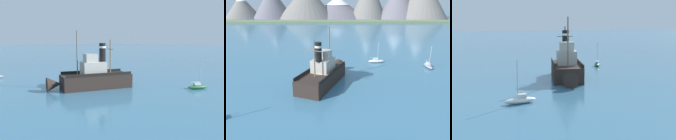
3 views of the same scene
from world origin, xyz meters
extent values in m
plane|color=teal|center=(0.00, 0.00, 0.00)|extent=(600.00, 600.00, 0.00)
cube|color=#2D231E|center=(0.05, 0.60, 1.20)|extent=(8.50, 12.78, 2.40)
cone|color=#2D231E|center=(2.70, 7.29, 1.20)|extent=(3.07, 3.10, 2.35)
cube|color=#B2ADA3|center=(0.23, 1.06, 3.50)|extent=(4.26, 4.82, 2.20)
cube|color=#B2ADA3|center=(0.42, 1.53, 5.30)|extent=(2.78, 2.67, 1.40)
cylinder|color=black|center=(-0.39, -0.52, 6.20)|extent=(1.10, 1.10, 3.20)
cylinder|color=silver|center=(-0.39, -0.52, 7.10)|extent=(1.16, 1.16, 0.35)
cylinder|color=#75604C|center=(1.26, 3.66, 6.15)|extent=(0.20, 0.20, 7.50)
cylinder|color=#75604C|center=(-0.95, -1.91, 5.40)|extent=(0.20, 0.20, 6.00)
cylinder|color=#75604C|center=(-0.95, -1.91, 6.72)|extent=(2.46, 1.07, 0.12)
cube|color=black|center=(-1.96, 1.39, 2.65)|extent=(4.30, 10.65, 0.50)
cube|color=black|center=(2.05, -0.20, 2.65)|extent=(4.30, 10.65, 0.50)
ellipsoid|color=#286B3D|center=(-12.88, -11.19, 0.35)|extent=(2.90, 3.82, 0.70)
cube|color=silver|center=(-12.78, -11.02, 0.88)|extent=(1.12, 1.27, 0.36)
cylinder|color=#B7B7BC|center=(-13.03, -11.45, 2.80)|extent=(0.10, 0.10, 4.20)
cylinder|color=#B7B7BC|center=(-12.57, -10.68, 1.25)|extent=(1.00, 1.58, 0.08)
ellipsoid|color=white|center=(12.18, 13.68, 0.35)|extent=(3.86, 1.31, 0.70)
cube|color=silver|center=(11.98, 13.67, 0.88)|extent=(1.13, 0.70, 0.36)
cylinder|color=#B7B7BC|center=(12.48, 13.70, 2.80)|extent=(0.10, 0.10, 4.20)
cylinder|color=#B7B7BC|center=(11.58, 13.65, 1.25)|extent=(1.80, 0.18, 0.08)
camera|label=1|loc=(-30.76, 27.27, 8.46)|focal=38.00mm
camera|label=2|loc=(2.42, -32.16, 14.13)|focal=32.00mm
camera|label=3|loc=(24.02, 49.79, 9.07)|focal=55.00mm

